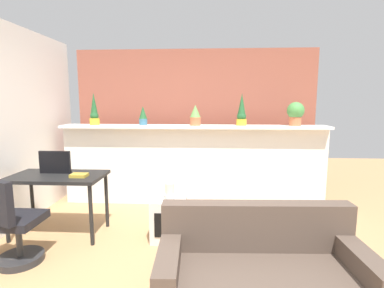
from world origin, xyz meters
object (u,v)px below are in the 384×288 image
(potted_plant_3, at_px, (242,112))
(book_on_desk, at_px, (79,175))
(desk, at_px, (58,182))
(side_cube_shelf, at_px, (169,218))
(couch, at_px, (262,279))
(potted_plant_1, at_px, (143,116))
(office_chair, at_px, (12,228))
(tv_monitor, at_px, (55,162))
(potted_plant_4, at_px, (295,113))
(vase_on_shelf, at_px, (170,191))
(potted_plant_0, at_px, (94,112))
(potted_plant_2, at_px, (195,115))

(potted_plant_3, relative_size, book_on_desk, 2.60)
(potted_plant_3, relative_size, desk, 0.44)
(side_cube_shelf, bearing_deg, potted_plant_3, 51.97)
(desk, relative_size, couch, 0.69)
(potted_plant_1, xyz_separation_m, couch, (1.44, -2.41, -1.12))
(potted_plant_3, xyz_separation_m, desk, (-2.31, -1.18, -0.80))
(potted_plant_1, distance_m, office_chair, 2.32)
(tv_monitor, distance_m, side_cube_shelf, 1.56)
(potted_plant_4, bearing_deg, tv_monitor, -160.90)
(potted_plant_1, relative_size, potted_plant_4, 0.82)
(tv_monitor, relative_size, office_chair, 0.42)
(office_chair, bearing_deg, potted_plant_4, 30.19)
(book_on_desk, bearing_deg, tv_monitor, 157.44)
(vase_on_shelf, xyz_separation_m, couch, (0.86, -1.16, -0.31))
(potted_plant_3, distance_m, tv_monitor, 2.68)
(potted_plant_1, xyz_separation_m, vase_on_shelf, (0.58, -1.25, -0.81))
(tv_monitor, bearing_deg, couch, -29.83)
(couch, bearing_deg, potted_plant_3, 88.07)
(desk, bearing_deg, potted_plant_0, 88.58)
(potted_plant_0, distance_m, office_chair, 2.15)
(potted_plant_3, xyz_separation_m, potted_plant_4, (0.81, 0.00, -0.01))
(couch, bearing_deg, potted_plant_0, 132.69)
(potted_plant_4, height_order, office_chair, potted_plant_4)
(tv_monitor, height_order, book_on_desk, tv_monitor)
(potted_plant_0, height_order, potted_plant_3, potted_plant_0)
(potted_plant_0, height_order, potted_plant_4, potted_plant_0)
(book_on_desk, bearing_deg, office_chair, -123.46)
(potted_plant_2, bearing_deg, potted_plant_1, 174.89)
(vase_on_shelf, bearing_deg, office_chair, -157.02)
(potted_plant_2, bearing_deg, desk, -145.45)
(potted_plant_0, bearing_deg, potted_plant_2, -1.61)
(potted_plant_4, bearing_deg, vase_on_shelf, -144.41)
(potted_plant_1, xyz_separation_m, potted_plant_4, (2.33, -0.00, 0.05))
(potted_plant_3, xyz_separation_m, tv_monitor, (-2.37, -1.10, -0.58))
(potted_plant_1, bearing_deg, tv_monitor, -127.75)
(potted_plant_1, bearing_deg, potted_plant_0, -177.85)
(tv_monitor, distance_m, vase_on_shelf, 1.47)
(desk, xyz_separation_m, vase_on_shelf, (1.37, -0.07, -0.07))
(potted_plant_1, xyz_separation_m, side_cube_shelf, (0.57, -1.22, -1.16))
(potted_plant_1, height_order, book_on_desk, potted_plant_1)
(potted_plant_1, bearing_deg, office_chair, -115.63)
(potted_plant_0, relative_size, potted_plant_2, 1.60)
(side_cube_shelf, xyz_separation_m, couch, (0.87, -1.19, 0.03))
(potted_plant_3, height_order, potted_plant_4, potted_plant_3)
(potted_plant_3, xyz_separation_m, book_on_desk, (-2.01, -1.25, -0.70))
(side_cube_shelf, xyz_separation_m, vase_on_shelf, (0.01, -0.03, 0.35))
(desk, bearing_deg, potted_plant_3, 27.02)
(book_on_desk, relative_size, couch, 0.12)
(office_chair, bearing_deg, book_on_desk, 56.54)
(potted_plant_3, bearing_deg, couch, -91.93)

